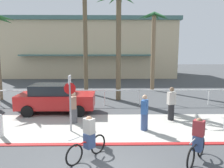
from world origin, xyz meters
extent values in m
plane|color=#424447|center=(0.00, 10.00, 0.00)|extent=(80.00, 80.00, 0.00)
cube|color=#ADAAA0|center=(0.00, 4.20, 0.01)|extent=(44.00, 4.00, 0.02)
cube|color=maroon|center=(0.00, 2.20, 0.01)|extent=(44.00, 0.24, 0.03)
cube|color=beige|center=(-2.51, 26.99, 3.63)|extent=(22.99, 9.98, 7.27)
cube|color=#47706B|center=(-2.51, 26.99, 7.52)|extent=(23.59, 10.58, 0.50)
cube|color=#47706B|center=(-2.51, 21.50, 3.00)|extent=(16.10, 1.20, 0.16)
cylinder|color=white|center=(0.00, 8.50, 1.00)|extent=(18.62, 0.08, 0.08)
cylinder|color=white|center=(-4.66, 8.50, 0.50)|extent=(0.08, 0.08, 1.00)
cylinder|color=white|center=(-2.33, 8.50, 0.50)|extent=(0.08, 0.08, 1.00)
cylinder|color=white|center=(0.00, 8.50, 0.50)|extent=(0.08, 0.08, 1.00)
cylinder|color=white|center=(2.33, 8.50, 0.50)|extent=(0.08, 0.08, 1.00)
cylinder|color=white|center=(4.66, 8.50, 0.50)|extent=(0.08, 0.08, 1.00)
cylinder|color=white|center=(6.98, 8.50, 0.50)|extent=(0.08, 0.08, 1.00)
cylinder|color=gray|center=(-1.46, 3.65, 1.10)|extent=(0.08, 0.08, 2.20)
cube|color=white|center=(-1.46, 3.65, 2.38)|extent=(0.04, 0.56, 0.36)
cylinder|color=red|center=(-1.46, 3.65, 1.98)|extent=(0.52, 0.03, 0.52)
cylinder|color=white|center=(-4.33, 3.05, 0.42)|extent=(0.20, 0.20, 0.85)
sphere|color=white|center=(-4.33, 3.05, 0.90)|extent=(0.20, 0.20, 0.20)
cone|color=#2D6B33|center=(-7.06, 10.25, 5.88)|extent=(1.47, 0.32, 0.61)
cone|color=#2D6B33|center=(-7.41, 10.87, 5.83)|extent=(1.04, 1.48, 0.71)
cylinder|color=brown|center=(-1.66, 12.76, 4.56)|extent=(0.36, 0.36, 9.13)
cylinder|color=brown|center=(0.97, 10.11, 3.77)|extent=(0.36, 0.36, 7.54)
cylinder|color=#846B4C|center=(4.24, 13.96, 3.39)|extent=(0.36, 0.36, 6.78)
cone|color=#235B2D|center=(4.90, 13.96, 6.51)|extent=(1.44, 0.32, 0.83)
cone|color=#235B2D|center=(4.63, 14.63, 6.57)|extent=(1.09, 1.57, 0.72)
cone|color=#235B2D|center=(3.83, 14.67, 6.62)|extent=(1.12, 1.62, 0.63)
cone|color=#235B2D|center=(3.54, 13.96, 6.55)|extent=(1.49, 0.32, 0.75)
cone|color=#235B2D|center=(3.92, 13.42, 6.60)|extent=(0.95, 1.33, 0.66)
cone|color=#235B2D|center=(4.66, 13.24, 6.51)|extent=(1.17, 1.70, 0.85)
cube|color=red|center=(-2.79, 6.72, 0.73)|extent=(4.40, 1.80, 0.80)
cube|color=#1E2328|center=(-3.04, 6.72, 1.41)|extent=(2.29, 1.58, 0.56)
cylinder|color=black|center=(-1.38, 7.62, 0.33)|extent=(0.66, 0.22, 0.66)
cylinder|color=black|center=(-1.38, 5.82, 0.33)|extent=(0.66, 0.22, 0.66)
cylinder|color=black|center=(-4.20, 7.62, 0.33)|extent=(0.66, 0.22, 0.66)
cylinder|color=black|center=(-4.20, 5.82, 0.33)|extent=(0.66, 0.22, 0.66)
torus|color=black|center=(2.80, 0.37, 0.33)|extent=(0.49, 0.60, 0.72)
torus|color=black|center=(3.48, 1.23, 0.33)|extent=(0.49, 0.60, 0.72)
cylinder|color=black|center=(3.28, 0.97, 0.48)|extent=(0.46, 0.58, 0.35)
cylinder|color=black|center=(2.95, 0.56, 0.62)|extent=(0.27, 0.33, 0.07)
cylinder|color=black|center=(3.22, 0.89, 0.55)|extent=(0.05, 0.05, 0.44)
cylinder|color=silver|center=(2.84, 0.41, 0.88)|extent=(0.34, 0.42, 0.04)
cube|color=#384C7A|center=(3.22, 0.89, 0.61)|extent=(0.42, 0.42, 0.52)
cube|color=#A33338|center=(3.22, 0.89, 1.13)|extent=(0.43, 0.41, 0.52)
sphere|color=brown|center=(3.22, 0.89, 1.36)|extent=(0.22, 0.22, 0.22)
torus|color=black|center=(-0.85, 0.65, 0.33)|extent=(0.52, 0.58, 0.72)
torus|color=black|center=(-0.13, 1.48, 0.33)|extent=(0.52, 0.58, 0.72)
cylinder|color=red|center=(-0.35, 1.23, 0.48)|extent=(0.49, 0.55, 0.35)
cylinder|color=red|center=(-0.70, 0.83, 0.62)|extent=(0.29, 0.32, 0.07)
cylinder|color=red|center=(-0.41, 1.16, 0.55)|extent=(0.05, 0.05, 0.44)
cylinder|color=silver|center=(-0.82, 0.69, 0.88)|extent=(0.36, 0.40, 0.04)
cube|color=#384C7A|center=(-0.41, 1.16, 0.61)|extent=(0.42, 0.43, 0.52)
cube|color=#B7B2A8|center=(-0.41, 1.16, 1.13)|extent=(0.43, 0.42, 0.52)
sphere|color=#9E7556|center=(-0.41, 1.16, 1.36)|extent=(0.22, 0.22, 0.22)
cylinder|color=#4C4C51|center=(-1.49, 4.79, 0.39)|extent=(0.36, 0.36, 0.77)
cube|color=#93705B|center=(-1.49, 4.79, 1.07)|extent=(0.31, 0.43, 0.59)
sphere|color=#D6A884|center=(-1.49, 4.79, 1.50)|extent=(0.21, 0.21, 0.21)
cylinder|color=#232326|center=(3.53, 5.22, 0.42)|extent=(0.39, 0.39, 0.85)
cube|color=#B7B2A8|center=(3.53, 5.22, 1.17)|extent=(0.45, 0.36, 0.65)
sphere|color=brown|center=(3.53, 5.22, 1.65)|extent=(0.23, 0.23, 0.23)
cylinder|color=#384C7A|center=(1.89, 3.74, 0.40)|extent=(0.42, 0.42, 0.80)
cube|color=#2D5699|center=(1.89, 3.74, 1.11)|extent=(0.39, 0.47, 0.62)
sphere|color=#D6A884|center=(1.89, 3.74, 1.56)|extent=(0.22, 0.22, 0.22)
camera|label=1|loc=(0.25, -6.12, 3.69)|focal=35.94mm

